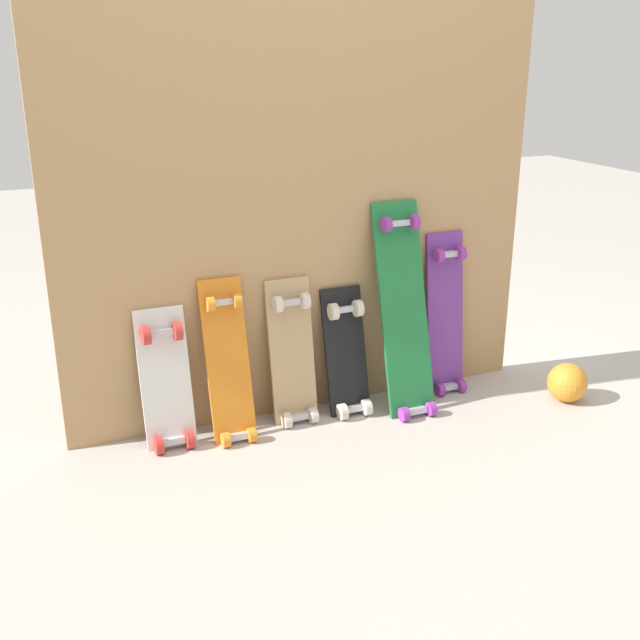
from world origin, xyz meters
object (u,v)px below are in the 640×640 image
object	(u,v)px
skateboard_white	(167,387)
skateboard_black	(347,359)
skateboard_purple	(446,321)
rubber_ball	(567,383)
skateboard_natural	(293,359)
skateboard_green	(405,318)
skateboard_orange	(229,370)

from	to	relation	value
skateboard_white	skateboard_black	distance (m)	0.74
skateboard_white	skateboard_black	world-z (taller)	skateboard_white
skateboard_purple	rubber_ball	size ratio (longest dim) A/B	4.54
skateboard_white	skateboard_natural	xyz separation A→B (m)	(0.51, 0.01, 0.03)
skateboard_black	skateboard_green	distance (m)	0.29
skateboard_orange	skateboard_natural	xyz separation A→B (m)	(0.27, 0.03, -0.01)
skateboard_orange	skateboard_purple	size ratio (longest dim) A/B	0.89
rubber_ball	skateboard_black	bearing A→B (deg)	162.21
skateboard_green	skateboard_purple	bearing A→B (deg)	17.77
skateboard_orange	skateboard_black	xyz separation A→B (m)	(0.50, 0.01, -0.04)
skateboard_natural	skateboard_black	world-z (taller)	skateboard_natural
rubber_ball	skateboard_natural	bearing A→B (deg)	164.90
skateboard_natural	skateboard_green	size ratio (longest dim) A/B	0.70
skateboard_natural	skateboard_purple	world-z (taller)	skateboard_purple
skateboard_white	skateboard_black	xyz separation A→B (m)	(0.74, -0.01, -0.01)
skateboard_green	skateboard_white	bearing A→B (deg)	176.60
skateboard_black	rubber_ball	xyz separation A→B (m)	(0.90, -0.29, -0.14)
skateboard_white	skateboard_green	size ratio (longest dim) A/B	0.64
skateboard_natural	rubber_ball	bearing A→B (deg)	-15.10
skateboard_purple	rubber_ball	xyz separation A→B (m)	(0.42, -0.32, -0.23)
skateboard_natural	skateboard_green	bearing A→B (deg)	-8.11
skateboard_white	skateboard_natural	world-z (taller)	skateboard_natural
skateboard_orange	skateboard_green	xyz separation A→B (m)	(0.74, -0.04, 0.12)
skateboard_green	skateboard_purple	distance (m)	0.27
skateboard_white	rubber_ball	world-z (taller)	skateboard_white
skateboard_black	skateboard_green	bearing A→B (deg)	-12.07
skateboard_orange	rubber_ball	size ratio (longest dim) A/B	4.05
skateboard_orange	skateboard_black	bearing A→B (deg)	1.62
skateboard_orange	skateboard_white	bearing A→B (deg)	174.66
skateboard_orange	skateboard_green	bearing A→B (deg)	-2.78
skateboard_white	rubber_ball	size ratio (longest dim) A/B	3.49
skateboard_white	skateboard_natural	distance (m)	0.51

